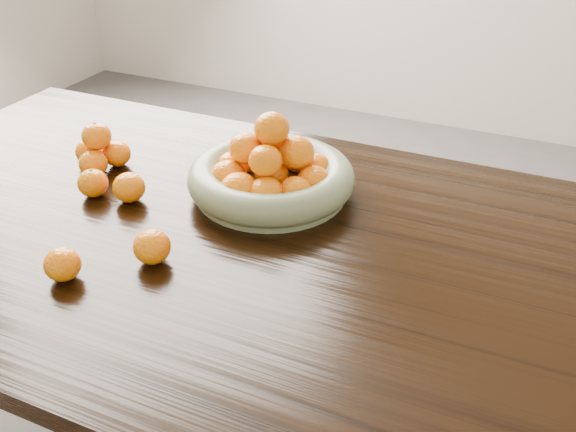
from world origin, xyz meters
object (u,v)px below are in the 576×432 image
at_px(fruit_bowl, 271,174).
at_px(orange_pyramid, 99,151).
at_px(loose_orange_0, 93,183).
at_px(dining_table, 277,281).

bearing_deg(fruit_bowl, orange_pyramid, -173.28).
relative_size(fruit_bowl, orange_pyramid, 2.75).
xyz_separation_m(orange_pyramid, loose_orange_0, (0.07, -0.11, -0.01)).
height_order(dining_table, fruit_bowl, fruit_bowl).
distance_m(fruit_bowl, orange_pyramid, 0.42).
bearing_deg(orange_pyramid, loose_orange_0, -57.96).
bearing_deg(dining_table, loose_orange_0, 178.86).
relative_size(dining_table, fruit_bowl, 5.61).
distance_m(dining_table, orange_pyramid, 0.54).
bearing_deg(orange_pyramid, dining_table, -13.39).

